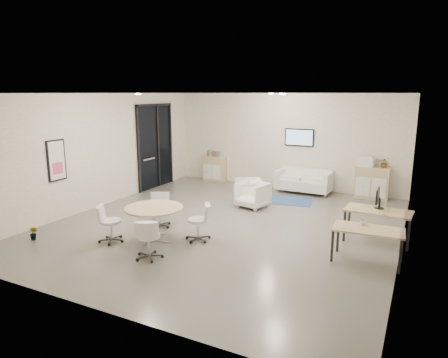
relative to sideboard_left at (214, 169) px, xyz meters
name	(u,v)px	position (x,y,z in m)	size (l,w,h in m)	color
room_shell	(227,161)	(2.61, -4.26, 1.15)	(9.60, 10.60, 4.80)	#5C5A54
glass_door	(155,144)	(-1.35, -1.76, 1.05)	(0.09, 1.90, 2.85)	black
artwork	(57,161)	(-1.37, -5.86, 1.09)	(0.05, 0.54, 1.04)	black
wall_tv	(299,137)	(3.11, 0.20, 1.30)	(0.98, 0.06, 0.58)	black
ceiling_spots	(234,94)	(2.41, -3.43, 2.73)	(3.14, 4.14, 0.03)	#FFEAC6
sideboard_left	(214,169)	(0.00, 0.00, 0.00)	(0.81, 0.42, 0.91)	tan
sideboard_right	(372,183)	(5.52, -0.03, 0.04)	(0.99, 0.48, 0.99)	tan
books	(213,154)	(-0.04, 0.00, 0.57)	(0.47, 0.14, 0.22)	red
printer	(366,161)	(5.31, -0.02, 0.69)	(0.50, 0.44, 0.33)	white
loveseat	(304,182)	(3.44, -0.21, -0.10)	(1.77, 0.93, 0.65)	silver
blue_rug	(286,201)	(3.26, -1.50, -0.45)	(1.52, 1.02, 0.01)	#304893
armchair_left	(248,190)	(2.29, -2.18, -0.06)	(0.76, 0.71, 0.78)	silver
armchair_right	(253,194)	(2.61, -2.61, -0.06)	(0.77, 0.72, 0.80)	silver
desk_rear	(378,213)	(6.09, -3.87, 0.19)	(1.43, 0.79, 0.72)	tan
desk_front	(368,232)	(6.04, -5.11, 0.15)	(1.33, 0.72, 0.68)	tan
monitor	(378,198)	(6.05, -3.72, 0.50)	(0.20, 0.50, 0.44)	black
round_table	(154,211)	(1.71, -6.02, 0.24)	(1.27, 1.27, 0.77)	tan
meeting_chairs	(155,223)	(1.71, -6.02, -0.04)	(2.45, 2.45, 0.82)	white
plant_cabinet	(385,164)	(5.84, -0.01, 0.66)	(0.29, 0.32, 0.25)	#3F7F3F
plant_floor	(34,237)	(-0.72, -7.20, -0.38)	(0.17, 0.32, 0.14)	#3F7F3F
cup	(363,222)	(5.91, -4.92, 0.29)	(0.13, 0.10, 0.13)	white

